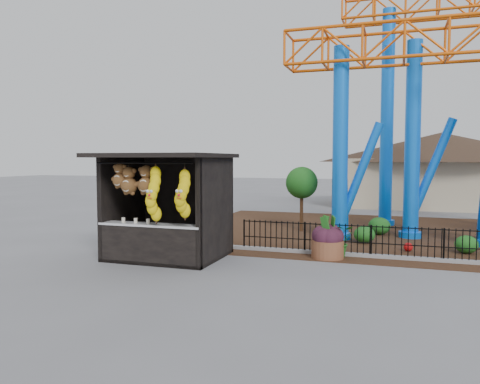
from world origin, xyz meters
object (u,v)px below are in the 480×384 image
(potted_plant, at_px, (339,241))
(terracotta_planter, at_px, (328,249))
(roller_coaster, at_px, (445,67))
(prize_booth, at_px, (164,207))

(potted_plant, bearing_deg, terracotta_planter, -162.36)
(roller_coaster, relative_size, potted_plant, 10.93)
(terracotta_planter, relative_size, potted_plant, 0.95)
(roller_coaster, relative_size, terracotta_planter, 11.48)
(roller_coaster, bearing_deg, prize_booth, -137.84)
(prize_booth, distance_m, terracotta_planter, 5.01)
(prize_booth, height_order, roller_coaster, roller_coaster)
(prize_booth, bearing_deg, potted_plant, 20.40)
(prize_booth, distance_m, roller_coaster, 11.98)
(prize_booth, xyz_separation_m, terracotta_planter, (4.56, 1.64, -1.26))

